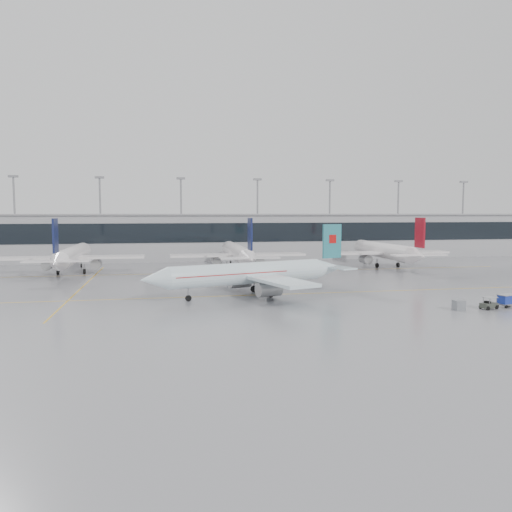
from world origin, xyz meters
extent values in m
plane|color=gray|center=(0.00, 0.00, 0.00)|extent=(320.00, 320.00, 0.00)
cube|color=gold|center=(0.00, 0.00, 0.01)|extent=(120.00, 0.25, 0.01)
cube|color=gold|center=(0.00, 30.00, 0.01)|extent=(120.00, 0.25, 0.01)
cube|color=gold|center=(-30.00, 15.00, 0.01)|extent=(0.25, 60.00, 0.01)
cube|color=#9B9A9E|center=(0.00, 62.00, 6.00)|extent=(180.00, 15.00, 12.00)
cube|color=black|center=(0.00, 54.45, 7.50)|extent=(180.00, 0.20, 5.00)
cube|color=gray|center=(0.00, 62.00, 12.20)|extent=(182.00, 16.00, 0.40)
cylinder|color=gray|center=(-55.00, 68.00, 11.00)|extent=(0.50, 0.50, 22.00)
cube|color=gray|center=(-55.00, 68.00, 22.30)|extent=(2.40, 1.00, 0.60)
cylinder|color=gray|center=(-33.00, 68.00, 11.00)|extent=(0.50, 0.50, 22.00)
cube|color=gray|center=(-33.00, 68.00, 22.30)|extent=(2.40, 1.00, 0.60)
cylinder|color=gray|center=(-11.00, 68.00, 11.00)|extent=(0.50, 0.50, 22.00)
cube|color=gray|center=(-11.00, 68.00, 22.30)|extent=(2.40, 1.00, 0.60)
cylinder|color=gray|center=(11.00, 68.00, 11.00)|extent=(0.50, 0.50, 22.00)
cube|color=gray|center=(11.00, 68.00, 22.30)|extent=(2.40, 1.00, 0.60)
cylinder|color=gray|center=(33.00, 68.00, 11.00)|extent=(0.50, 0.50, 22.00)
cube|color=gray|center=(33.00, 68.00, 22.30)|extent=(2.40, 1.00, 0.60)
cylinder|color=gray|center=(55.00, 68.00, 11.00)|extent=(0.50, 0.50, 22.00)
cube|color=gray|center=(55.00, 68.00, 22.30)|extent=(2.40, 1.00, 0.60)
cylinder|color=gray|center=(77.00, 68.00, 11.00)|extent=(0.50, 0.50, 22.00)
cube|color=gray|center=(77.00, 68.00, 22.30)|extent=(2.40, 1.00, 0.60)
cylinder|color=white|center=(-3.69, -0.70, 3.50)|extent=(25.04, 10.75, 3.31)
cone|color=white|center=(-17.62, -5.10, 3.50)|extent=(4.81, 4.36, 3.31)
cone|color=white|center=(11.01, 3.95, 3.50)|extent=(6.34, 4.84, 3.31)
cube|color=white|center=(-2.26, -0.24, 3.10)|extent=(13.00, 27.56, 0.45)
cube|color=white|center=(11.20, 4.01, 3.80)|extent=(5.84, 10.86, 0.25)
cube|color=teal|center=(11.39, 4.07, 7.98)|extent=(3.54, 1.42, 5.64)
cylinder|color=#949596|center=(-1.29, -4.97, 1.60)|extent=(4.07, 3.09, 2.10)
cylinder|color=#949596|center=(-4.18, 4.18, 1.60)|extent=(4.07, 3.09, 2.10)
cylinder|color=gray|center=(-12.85, -3.59, 1.15)|extent=(0.20, 0.20, 1.40)
cylinder|color=black|center=(-12.85, -3.59, 0.45)|extent=(0.95, 0.56, 0.90)
cylinder|color=gray|center=(-0.52, -2.42, 1.25)|extent=(0.24, 0.24, 1.40)
cylinder|color=black|center=(-0.52, -2.42, 0.55)|extent=(1.18, 0.76, 1.10)
cylinder|color=gray|center=(-2.09, 2.54, 1.25)|extent=(0.24, 0.24, 1.40)
cylinder|color=black|center=(-2.09, 2.54, 0.55)|extent=(1.18, 0.76, 1.10)
cube|color=#B70F0F|center=(11.39, 4.07, 8.36)|extent=(1.47, 0.85, 1.40)
cube|color=#B70F0F|center=(-6.55, -1.60, 3.70)|extent=(18.17, 8.61, 0.12)
cylinder|color=white|center=(-35.00, 35.00, 3.80)|extent=(3.59, 27.36, 3.59)
cone|color=white|center=(-35.00, 50.68, 3.80)|extent=(3.59, 4.00, 3.59)
cone|color=white|center=(-35.00, 18.52, 3.80)|extent=(3.59, 5.60, 3.59)
cube|color=white|center=(-35.00, 33.50, 3.40)|extent=(29.64, 5.00, 0.45)
cube|color=white|center=(-35.00, 18.32, 4.10)|extent=(11.40, 2.80, 0.25)
cube|color=#131A45|center=(-35.00, 18.12, 8.66)|extent=(0.35, 3.60, 6.12)
cylinder|color=#949596|center=(-39.80, 34.00, 1.90)|extent=(2.10, 3.60, 2.10)
cylinder|color=#949596|center=(-30.20, 34.00, 1.90)|extent=(2.10, 3.60, 2.10)
cylinder|color=gray|center=(-35.00, 45.68, 1.23)|extent=(0.20, 0.20, 1.56)
cylinder|color=black|center=(-35.00, 45.68, 0.45)|extent=(0.30, 0.90, 0.90)
cylinder|color=gray|center=(-37.60, 32.50, 1.33)|extent=(0.24, 0.24, 1.56)
cylinder|color=black|center=(-37.60, 32.50, 0.55)|extent=(0.45, 1.10, 1.10)
cylinder|color=gray|center=(-32.40, 32.50, 1.33)|extent=(0.24, 0.24, 1.56)
cylinder|color=black|center=(-32.40, 32.50, 0.55)|extent=(0.45, 1.10, 1.10)
cylinder|color=white|center=(0.00, 35.00, 3.80)|extent=(3.59, 27.36, 3.59)
cone|color=white|center=(0.00, 50.68, 3.80)|extent=(3.59, 4.00, 3.59)
cone|color=white|center=(0.00, 18.52, 3.80)|extent=(3.59, 5.60, 3.59)
cube|color=white|center=(0.00, 33.50, 3.40)|extent=(29.64, 5.00, 0.45)
cube|color=white|center=(0.00, 18.32, 4.10)|extent=(11.40, 2.80, 0.25)
cube|color=#131A45|center=(0.00, 18.12, 8.66)|extent=(0.35, 3.60, 6.12)
cylinder|color=#949596|center=(-4.80, 34.00, 1.90)|extent=(2.10, 3.60, 2.10)
cylinder|color=#949596|center=(4.80, 34.00, 1.90)|extent=(2.10, 3.60, 2.10)
cylinder|color=gray|center=(0.00, 45.68, 1.23)|extent=(0.20, 0.20, 1.56)
cylinder|color=black|center=(0.00, 45.68, 0.45)|extent=(0.30, 0.90, 0.90)
cylinder|color=gray|center=(-2.60, 32.50, 1.33)|extent=(0.24, 0.24, 1.56)
cylinder|color=black|center=(-2.60, 32.50, 0.55)|extent=(0.45, 1.10, 1.10)
cylinder|color=gray|center=(2.60, 32.50, 1.33)|extent=(0.24, 0.24, 1.56)
cylinder|color=black|center=(2.60, 32.50, 0.55)|extent=(0.45, 1.10, 1.10)
cylinder|color=white|center=(35.00, 35.00, 3.80)|extent=(3.59, 27.36, 3.59)
cone|color=white|center=(35.00, 50.68, 3.80)|extent=(3.59, 4.00, 3.59)
cone|color=white|center=(35.00, 18.52, 3.80)|extent=(3.59, 5.60, 3.59)
cube|color=white|center=(35.00, 33.50, 3.40)|extent=(29.64, 5.00, 0.45)
cube|color=white|center=(35.00, 18.32, 4.10)|extent=(11.40, 2.80, 0.25)
cube|color=maroon|center=(35.00, 18.12, 8.66)|extent=(0.35, 3.60, 6.12)
cylinder|color=#949596|center=(30.20, 34.00, 1.90)|extent=(2.10, 3.60, 2.10)
cylinder|color=#949596|center=(39.80, 34.00, 1.90)|extent=(2.10, 3.60, 2.10)
cylinder|color=gray|center=(35.00, 45.68, 1.23)|extent=(0.20, 0.20, 1.56)
cylinder|color=black|center=(35.00, 45.68, 0.45)|extent=(0.30, 0.90, 0.90)
cylinder|color=gray|center=(32.40, 32.50, 1.33)|extent=(0.24, 0.24, 1.56)
cylinder|color=black|center=(32.40, 32.50, 0.55)|extent=(0.45, 1.10, 1.10)
cylinder|color=gray|center=(37.60, 32.50, 1.33)|extent=(0.24, 0.24, 1.56)
cylinder|color=black|center=(37.60, 32.50, 0.55)|extent=(0.45, 1.10, 1.10)
cube|color=#363B33|center=(25.94, -16.76, 0.50)|extent=(2.39, 1.67, 0.63)
cube|color=gray|center=(26.11, -16.72, 1.56)|extent=(1.96, 1.56, 0.05)
cube|color=black|center=(25.67, -16.83, 0.91)|extent=(0.62, 0.81, 0.36)
cylinder|color=gray|center=(27.52, -16.36, 0.45)|extent=(1.07, 0.34, 0.07)
cylinder|color=gray|center=(25.62, -17.36, 1.13)|extent=(0.07, 0.07, 0.81)
cylinder|color=gray|center=(25.38, -16.39, 1.13)|extent=(0.07, 0.07, 0.81)
cylinder|color=gray|center=(26.85, -17.05, 1.13)|extent=(0.07, 0.07, 0.81)
cylinder|color=gray|center=(26.61, -16.08, 1.13)|extent=(0.07, 0.07, 0.81)
cylinder|color=black|center=(25.29, -17.53, 0.27)|extent=(0.57, 0.31, 0.54)
cylinder|color=black|center=(25.00, -16.39, 0.27)|extent=(0.57, 0.31, 0.54)
cylinder|color=black|center=(26.87, -17.13, 0.27)|extent=(0.57, 0.31, 0.54)
cylinder|color=black|center=(26.58, -15.99, 0.27)|extent=(0.57, 0.31, 0.54)
cube|color=gray|center=(29.43, -15.88, 0.42)|extent=(3.06, 2.04, 0.17)
cube|color=#1B309E|center=(29.43, -15.88, 1.07)|extent=(2.85, 1.91, 1.12)
cube|color=gray|center=(29.43, -15.88, 1.68)|extent=(3.08, 2.13, 0.09)
cylinder|color=black|center=(28.51, -16.83, 0.23)|extent=(0.49, 0.28, 0.47)
cylinder|color=black|center=(28.17, -15.48, 0.23)|extent=(0.49, 0.28, 0.47)
cylinder|color=black|center=(30.34, -14.93, 0.23)|extent=(0.49, 0.28, 0.47)
cube|color=slate|center=(21.57, -16.75, 0.66)|extent=(1.37, 1.28, 1.32)
camera|label=1|loc=(-16.41, -75.02, 12.75)|focal=35.00mm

